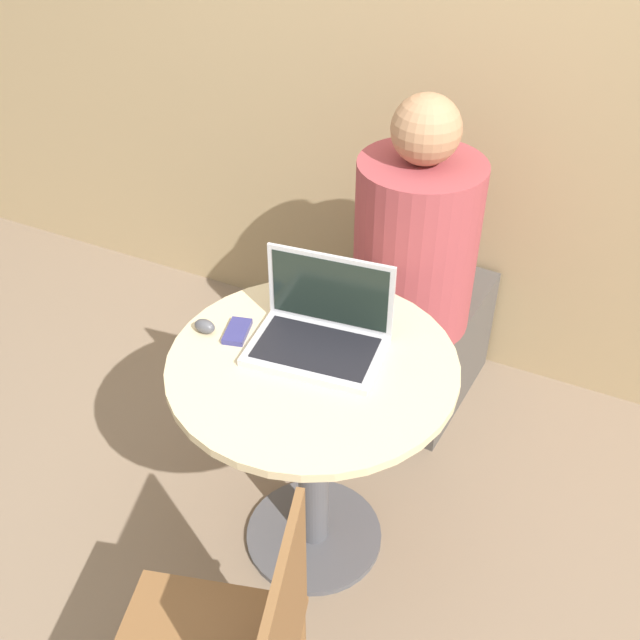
{
  "coord_description": "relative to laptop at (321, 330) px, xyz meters",
  "views": [
    {
      "loc": [
        0.66,
        -1.32,
        2.02
      ],
      "look_at": [
        -0.0,
        0.05,
        0.84
      ],
      "focal_mm": 42.0,
      "sensor_mm": 36.0,
      "label": 1
    }
  ],
  "objects": [
    {
      "name": "cell_phone",
      "position": [
        -0.23,
        -0.05,
        -0.04
      ],
      "size": [
        0.08,
        0.12,
        0.02
      ],
      "color": "navy",
      "rests_on": "round_table"
    },
    {
      "name": "ground_plane",
      "position": [
        0.01,
        -0.07,
        -0.79
      ],
      "size": [
        12.0,
        12.0,
        0.0
      ],
      "primitive_type": "plane",
      "color": "#7F6B56"
    },
    {
      "name": "laptop",
      "position": [
        0.0,
        0.0,
        0.0
      ],
      "size": [
        0.37,
        0.27,
        0.24
      ],
      "color": "#B7B7BC",
      "rests_on": "round_table"
    },
    {
      "name": "computer_mouse",
      "position": [
        -0.31,
        -0.09,
        -0.03
      ],
      "size": [
        0.06,
        0.04,
        0.04
      ],
      "color": "#4C4C51",
      "rests_on": "round_table"
    },
    {
      "name": "round_table",
      "position": [
        0.01,
        -0.07,
        -0.26
      ],
      "size": [
        0.77,
        0.77,
        0.74
      ],
      "color": "#4C4C51",
      "rests_on": "ground_plane"
    },
    {
      "name": "back_wall",
      "position": [
        0.01,
        1.04,
        0.51
      ],
      "size": [
        7.0,
        0.05,
        2.6
      ],
      "color": "tan",
      "rests_on": "ground_plane"
    },
    {
      "name": "person_seated",
      "position": [
        0.06,
        0.66,
        -0.29
      ],
      "size": [
        0.41,
        0.63,
        1.23
      ],
      "color": "#4C4742",
      "rests_on": "ground_plane"
    }
  ]
}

